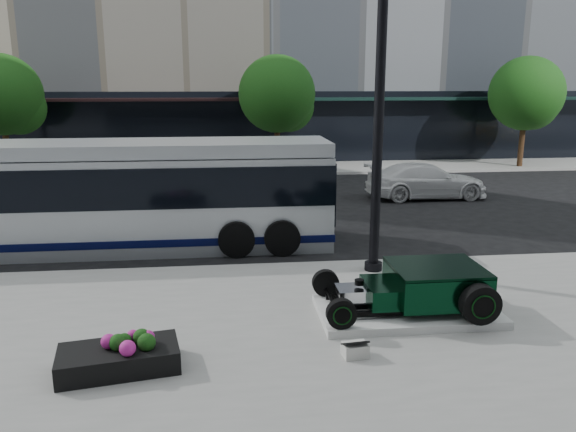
{
  "coord_description": "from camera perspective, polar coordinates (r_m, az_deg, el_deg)",
  "views": [
    {
      "loc": [
        -1.64,
        -15.19,
        4.47
      ],
      "look_at": [
        -0.1,
        -1.55,
        1.2
      ],
      "focal_mm": 35.0,
      "sensor_mm": 36.0,
      "label": 1
    }
  ],
  "objects": [
    {
      "name": "display_plinth",
      "position": [
        11.17,
        11.97,
        -9.41
      ],
      "size": [
        3.4,
        1.8,
        0.15
      ],
      "primitive_type": "cube",
      "color": "silver",
      "rests_on": "sidewalk_near"
    },
    {
      "name": "sidewalk_far",
      "position": [
        29.56,
        -3.21,
        4.81
      ],
      "size": [
        70.0,
        4.0,
        0.12
      ],
      "primitive_type": "cube",
      "color": "gray",
      "rests_on": "ground"
    },
    {
      "name": "info_plaque",
      "position": [
        9.44,
        6.83,
        -13.28
      ],
      "size": [
        0.43,
        0.34,
        0.31
      ],
      "color": "silver",
      "rests_on": "sidewalk_near"
    },
    {
      "name": "lamppost",
      "position": [
        12.91,
        9.19,
        9.45
      ],
      "size": [
        0.42,
        0.42,
        7.57
      ],
      "color": "black",
      "rests_on": "sidewalk_near"
    },
    {
      "name": "street_trees",
      "position": [
        28.4,
        -0.84,
        11.99
      ],
      "size": [
        29.8,
        3.8,
        5.7
      ],
      "color": "black",
      "rests_on": "sidewalk_far"
    },
    {
      "name": "white_sedan",
      "position": [
        22.86,
        13.87,
        3.49
      ],
      "size": [
        4.75,
        1.97,
        1.37
      ],
      "primitive_type": "imported",
      "rotation": [
        0.0,
        0.0,
        1.58
      ],
      "color": "white",
      "rests_on": "ground"
    },
    {
      "name": "hot_rod",
      "position": [
        11.09,
        13.74,
        -6.88
      ],
      "size": [
        3.22,
        2.0,
        0.81
      ],
      "color": "black",
      "rests_on": "display_plinth"
    },
    {
      "name": "transit_bus",
      "position": [
        16.06,
        -17.62,
        2.07
      ],
      "size": [
        12.12,
        2.88,
        2.92
      ],
      "color": "silver",
      "rests_on": "ground"
    },
    {
      "name": "flower_planter",
      "position": [
        9.33,
        -16.82,
        -13.52
      ],
      "size": [
        1.95,
        1.21,
        0.59
      ],
      "color": "black",
      "rests_on": "sidewalk_near"
    },
    {
      "name": "ground",
      "position": [
        15.91,
        -0.27,
        -2.91
      ],
      "size": [
        120.0,
        120.0,
        0.0
      ],
      "primitive_type": "plane",
      "color": "black",
      "rests_on": "ground"
    }
  ]
}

